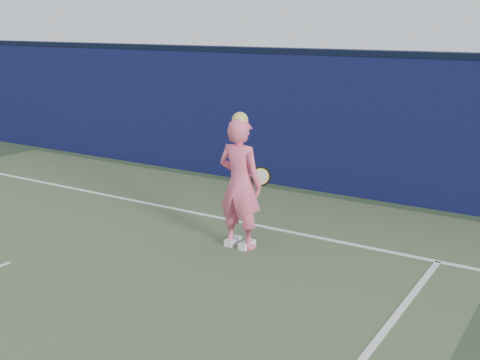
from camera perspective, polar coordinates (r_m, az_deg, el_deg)
The scene contains 4 objects.
backstop_wall at distance 12.19m, azimuth -0.69°, elevation 6.18°, with size 24.00×0.40×2.50m, color black.
wall_cap at distance 12.06m, azimuth -0.71°, elevation 12.30°, with size 24.00×0.42×0.10m, color black.
player at distance 8.26m, azimuth -0.00°, elevation -0.34°, with size 0.69×0.47×1.91m.
racket at distance 8.67m, azimuth 1.79°, elevation 0.30°, with size 0.54×0.23×0.30m.
Camera 1 is at (6.46, -3.66, 3.09)m, focal length 45.00 mm.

